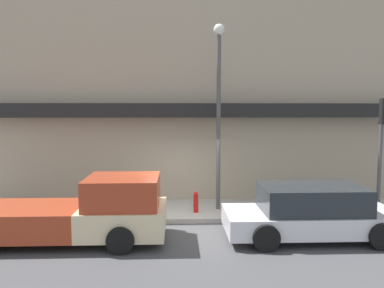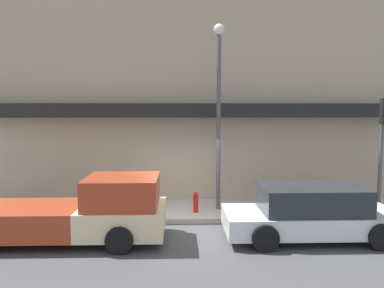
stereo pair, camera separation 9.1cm
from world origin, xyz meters
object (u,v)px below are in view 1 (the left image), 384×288
Objects in this scene: pickup_truck at (76,213)px; traffic_light at (382,135)px; parked_car at (311,213)px; fire_hydrant at (196,202)px; street_lamp at (219,96)px.

traffic_light is (9.13, 1.68, 1.92)m from pickup_truck.
pickup_truck is at bearing 178.97° from parked_car.
traffic_light reaches higher than pickup_truck.
parked_car is 3.82m from traffic_light.
fire_hydrant is (3.29, 2.09, -0.26)m from pickup_truck.
pickup_truck is 9.48m from traffic_light.
traffic_light is (5.08, -0.81, -1.23)m from street_lamp.
fire_hydrant is at bearing 33.18° from pickup_truck.
parked_car is at bearing -149.12° from traffic_light.
street_lamp reaches higher than fire_hydrant.
traffic_light is at bearing 29.85° from parked_car.
pickup_truck is at bearing -148.44° from street_lamp.
street_lamp is 5.29m from traffic_light.
parked_car is at bearing 0.72° from pickup_truck.
parked_car is 6.88× the size of fire_hydrant.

